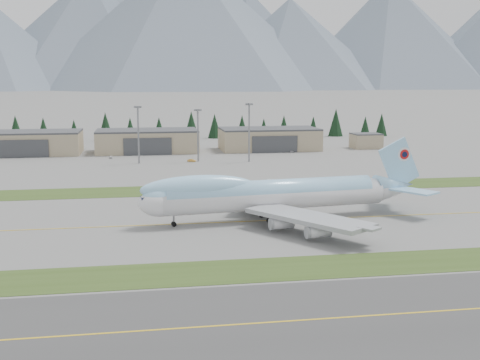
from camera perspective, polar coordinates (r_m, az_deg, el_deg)
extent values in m
plane|color=#5F5F5C|center=(147.15, -2.14, -4.06)|extent=(7000.00, 7000.00, 0.00)
cube|color=#344B1B|center=(110.95, 0.38, -8.60)|extent=(400.00, 14.00, 0.08)
cube|color=#344B1B|center=(190.93, -3.85, -0.93)|extent=(400.00, 18.00, 0.08)
cube|color=#353535|center=(88.87, 3.07, -13.33)|extent=(400.00, 32.00, 0.04)
cube|color=gold|center=(147.15, -2.14, -4.06)|extent=(400.00, 0.40, 0.02)
cube|color=gold|center=(88.87, 3.07, -13.33)|extent=(400.00, 0.40, 0.02)
cylinder|color=silver|center=(149.30, 3.29, -1.56)|extent=(57.15, 13.17, 6.59)
cylinder|color=#9AD4FC|center=(148.74, 2.93, -1.12)|extent=(53.06, 12.19, 6.08)
ellipsoid|color=silver|center=(142.57, -7.54, -2.15)|extent=(11.24, 7.77, 6.59)
ellipsoid|color=#9AD4FC|center=(142.33, -7.55, -1.67)|extent=(9.41, 6.58, 5.59)
ellipsoid|color=#9AD4FC|center=(143.57, -3.97, -0.73)|extent=(28.44, 8.82, 6.08)
cube|color=#0C1433|center=(141.85, -8.97, -1.70)|extent=(2.47, 2.87, 1.31)
cone|color=silver|center=(163.32, 14.44, -0.89)|extent=(12.83, 7.83, 6.46)
cone|color=#9AD4FC|center=(163.11, 14.46, -0.47)|extent=(11.76, 7.14, 5.88)
cube|color=#9AD4FC|center=(162.77, 14.85, 1.52)|extent=(12.26, 2.04, 13.99)
cylinder|color=silver|center=(163.43, 15.18, 2.40)|extent=(3.65, 0.63, 3.65)
cylinder|color=red|center=(163.52, 15.16, 2.40)|extent=(2.64, 0.51, 2.64)
cylinder|color=#0C1433|center=(163.60, 15.14, 2.40)|extent=(1.53, 0.38, 1.52)
cube|color=#9AD4FC|center=(169.39, 14.00, -0.30)|extent=(9.28, 12.50, 0.47)
cube|color=#9AD4FC|center=(159.16, 16.18, -1.01)|extent=(11.03, 12.68, 0.47)
cube|color=#999CA0|center=(165.84, 2.04, -1.08)|extent=(20.02, 31.83, 1.01)
cube|color=#999CA0|center=(135.12, 6.45, -3.57)|extent=(25.23, 30.48, 1.01)
cylinder|color=silver|center=(161.03, 0.90, -2.09)|extent=(5.53, 3.13, 2.53)
cylinder|color=silver|center=(171.31, 1.57, -1.39)|extent=(5.53, 3.13, 2.53)
cylinder|color=silver|center=(137.58, 3.99, -4.12)|extent=(5.53, 3.13, 2.53)
cylinder|color=silver|center=(130.89, 7.46, -4.89)|extent=(5.53, 3.13, 2.53)
cylinder|color=gray|center=(144.04, -6.30, -3.91)|extent=(0.49, 0.49, 2.43)
cylinder|color=gray|center=(152.56, 2.36, -3.06)|extent=(0.63, 0.63, 2.64)
cylinder|color=gray|center=(146.95, 3.11, -3.55)|extent=(0.63, 0.63, 2.64)
cylinder|color=gray|center=(154.21, 4.15, -2.94)|extent=(0.63, 0.63, 2.64)
cylinder|color=gray|center=(148.66, 4.96, -3.42)|extent=(0.63, 0.63, 2.64)
cylinder|color=black|center=(143.81, -6.27, -4.20)|extent=(1.15, 0.48, 1.12)
cylinder|color=black|center=(144.59, -6.32, -4.13)|extent=(1.15, 0.48, 1.12)
cylinder|color=black|center=(152.72, 2.36, -3.32)|extent=(1.27, 0.65, 1.22)
cylinder|color=black|center=(147.11, 3.11, -3.82)|extent=(1.27, 0.65, 1.22)
cylinder|color=black|center=(154.36, 4.15, -3.20)|extent=(1.27, 0.65, 1.22)
cylinder|color=black|center=(148.82, 4.95, -3.69)|extent=(1.27, 0.65, 1.22)
cube|color=tan|center=(298.01, -19.44, 3.28)|extent=(48.00, 26.00, 10.00)
cube|color=#3B3C40|center=(297.52, -19.49, 4.31)|extent=(48.00, 26.00, 0.80)
cube|color=#3B3C40|center=(285.10, -19.88, 2.79)|extent=(22.08, 0.60, 8.00)
cube|color=tan|center=(293.43, -8.79, 3.62)|extent=(48.00, 26.00, 10.00)
cube|color=#3B3C40|center=(292.94, -8.81, 4.67)|extent=(48.00, 26.00, 0.80)
cube|color=#3B3C40|center=(280.31, -8.75, 3.14)|extent=(22.08, 0.60, 8.00)
cube|color=tan|center=(300.09, 2.77, 3.85)|extent=(48.00, 26.00, 10.00)
cube|color=#3B3C40|center=(299.60, 2.78, 4.88)|extent=(48.00, 26.00, 0.80)
cube|color=#3B3C40|center=(287.27, 3.32, 3.39)|extent=(22.08, 0.60, 8.00)
cube|color=tan|center=(312.68, 11.86, 3.61)|extent=(14.00, 12.00, 7.00)
cube|color=#3B3C40|center=(312.33, 11.88, 4.30)|extent=(14.00, 12.00, 0.60)
cylinder|color=gray|center=(252.95, -9.61, 4.15)|extent=(0.70, 0.70, 22.98)
cube|color=gray|center=(252.15, -9.69, 6.84)|extent=(3.20, 3.20, 0.80)
cylinder|color=gray|center=(256.22, -4.01, 4.15)|extent=(0.70, 0.70, 21.39)
cube|color=gray|center=(255.43, -4.03, 6.63)|extent=(3.20, 3.20, 0.80)
cylinder|color=gray|center=(254.47, 0.87, 4.42)|extent=(0.70, 0.70, 23.90)
cube|color=gray|center=(253.68, 0.88, 7.20)|extent=(3.20, 3.20, 0.80)
imported|color=silver|center=(273.14, -12.14, 2.03)|extent=(1.32, 3.23, 1.10)
imported|color=gold|center=(256.16, -4.60, 1.73)|extent=(3.82, 2.93, 1.21)
imported|color=#B7B5BA|center=(290.45, 4.83, 2.65)|extent=(2.19, 4.50, 1.26)
cone|color=black|center=(361.79, -20.49, 4.61)|extent=(8.30, 8.30, 14.82)
cone|color=black|center=(359.17, -18.13, 4.60)|extent=(7.54, 7.54, 13.47)
cone|color=black|center=(353.44, -15.45, 4.55)|extent=(6.87, 6.87, 12.26)
cone|color=black|center=(353.00, -12.63, 4.98)|extent=(9.06, 9.06, 16.17)
cone|color=black|center=(355.60, -10.37, 4.82)|extent=(7.20, 7.20, 12.86)
cone|color=black|center=(354.29, -7.68, 4.88)|extent=(7.29, 7.29, 13.03)
cone|color=black|center=(358.86, -4.63, 5.24)|extent=(9.01, 9.01, 16.09)
cone|color=black|center=(359.78, -2.42, 5.15)|extent=(8.12, 8.12, 14.50)
cone|color=black|center=(362.95, 0.19, 5.11)|extent=(7.53, 7.53, 13.44)
cone|color=black|center=(364.82, 2.27, 4.97)|extent=(6.43, 6.43, 11.48)
cone|color=black|center=(364.08, 4.18, 5.09)|extent=(7.50, 7.50, 13.40)
cone|color=black|center=(372.44, 6.96, 5.07)|extent=(6.94, 6.94, 12.39)
cone|color=black|center=(376.99, 9.06, 5.42)|extent=(9.49, 9.49, 16.94)
cone|color=black|center=(380.16, 11.79, 5.02)|extent=(6.84, 6.84, 12.21)
cone|color=black|center=(384.54, 13.27, 5.15)|extent=(7.84, 7.84, 14.00)
cone|color=#4F5E6A|center=(2433.45, -14.04, 13.46)|extent=(949.42, 949.42, 429.08)
cone|color=#4F5E6A|center=(2263.10, -5.27, 14.94)|extent=(1138.11, 1138.11, 501.48)
cone|color=#4F5E6A|center=(2351.71, 4.72, 12.75)|extent=(807.92, 807.92, 338.78)
cone|color=silver|center=(2359.72, 4.76, 15.21)|extent=(307.01, 307.01, 135.51)
cone|color=#4F5E6A|center=(2616.35, 13.91, 13.23)|extent=(956.82, 956.82, 434.74)
cone|color=silver|center=(2628.69, 14.03, 16.07)|extent=(363.59, 363.59, 173.90)
cone|color=#4F5E6A|center=(3056.37, -13.15, 13.64)|extent=(1074.59, 1074.59, 537.30)
cone|color=#4F5E6A|center=(3093.19, 0.28, 13.48)|extent=(997.83, 997.83, 498.91)
cone|color=silver|center=(3106.03, 0.29, 16.05)|extent=(399.13, 399.13, 219.52)
cone|color=#4F5E6A|center=(3283.20, 12.73, 12.87)|extent=(964.45, 964.45, 482.22)
cone|color=silver|center=(3294.45, 12.82, 15.22)|extent=(385.78, 385.78, 212.18)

